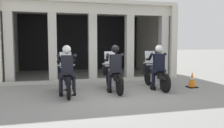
{
  "coord_description": "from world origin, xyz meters",
  "views": [
    {
      "loc": [
        -2.02,
        -7.46,
        1.65
      ],
      "look_at": [
        0.0,
        0.44,
        0.91
      ],
      "focal_mm": 37.32,
      "sensor_mm": 36.0,
      "label": 1
    }
  ],
  "objects_px": {
    "police_officer_right": "(158,63)",
    "traffic_cone_flank": "(192,80)",
    "motorcycle_center": "(113,76)",
    "police_officer_left": "(67,66)",
    "motorcycle_left": "(67,78)",
    "motorcycle_right": "(155,74)",
    "police_officer_center": "(115,64)"
  },
  "relations": [
    {
      "from": "traffic_cone_flank",
      "to": "police_officer_right",
      "type": "bearing_deg",
      "value": -178.82
    },
    {
      "from": "motorcycle_left",
      "to": "police_officer_right",
      "type": "xyz_separation_m",
      "value": [
        3.19,
        -0.11,
        0.44
      ]
    },
    {
      "from": "motorcycle_center",
      "to": "police_officer_center",
      "type": "distance_m",
      "value": 0.52
    },
    {
      "from": "police_officer_left",
      "to": "traffic_cone_flank",
      "type": "height_order",
      "value": "police_officer_left"
    },
    {
      "from": "motorcycle_left",
      "to": "motorcycle_right",
      "type": "bearing_deg",
      "value": -0.65
    },
    {
      "from": "motorcycle_left",
      "to": "police_officer_right",
      "type": "relative_size",
      "value": 1.29
    },
    {
      "from": "police_officer_center",
      "to": "police_officer_right",
      "type": "xyz_separation_m",
      "value": [
        1.6,
        0.04,
        0.0
      ]
    },
    {
      "from": "traffic_cone_flank",
      "to": "motorcycle_left",
      "type": "bearing_deg",
      "value": 178.95
    },
    {
      "from": "police_officer_left",
      "to": "motorcycle_center",
      "type": "xyz_separation_m",
      "value": [
        1.6,
        0.41,
        -0.44
      ]
    },
    {
      "from": "motorcycle_center",
      "to": "traffic_cone_flank",
      "type": "distance_m",
      "value": 3.0
    },
    {
      "from": "motorcycle_right",
      "to": "police_officer_center",
      "type": "bearing_deg",
      "value": -166.3
    },
    {
      "from": "police_officer_left",
      "to": "police_officer_right",
      "type": "height_order",
      "value": "same"
    },
    {
      "from": "motorcycle_center",
      "to": "police_officer_right",
      "type": "height_order",
      "value": "police_officer_right"
    },
    {
      "from": "police_officer_center",
      "to": "motorcycle_right",
      "type": "bearing_deg",
      "value": 10.78
    },
    {
      "from": "police_officer_right",
      "to": "traffic_cone_flank",
      "type": "distance_m",
      "value": 1.53
    },
    {
      "from": "motorcycle_right",
      "to": "traffic_cone_flank",
      "type": "height_order",
      "value": "motorcycle_right"
    },
    {
      "from": "police_officer_right",
      "to": "traffic_cone_flank",
      "type": "height_order",
      "value": "police_officer_right"
    },
    {
      "from": "motorcycle_left",
      "to": "police_officer_center",
      "type": "relative_size",
      "value": 1.29
    },
    {
      "from": "police_officer_left",
      "to": "police_officer_right",
      "type": "bearing_deg",
      "value": -0.65
    },
    {
      "from": "police_officer_left",
      "to": "motorcycle_center",
      "type": "distance_m",
      "value": 1.71
    },
    {
      "from": "motorcycle_left",
      "to": "motorcycle_right",
      "type": "relative_size",
      "value": 1.0
    },
    {
      "from": "traffic_cone_flank",
      "to": "police_officer_left",
      "type": "bearing_deg",
      "value": -177.5
    },
    {
      "from": "motorcycle_center",
      "to": "traffic_cone_flank",
      "type": "xyz_separation_m",
      "value": [
        2.98,
        -0.21,
        -0.21
      ]
    },
    {
      "from": "traffic_cone_flank",
      "to": "motorcycle_center",
      "type": "bearing_deg",
      "value": 175.89
    },
    {
      "from": "motorcycle_center",
      "to": "traffic_cone_flank",
      "type": "relative_size",
      "value": 3.46
    },
    {
      "from": "motorcycle_left",
      "to": "traffic_cone_flank",
      "type": "height_order",
      "value": "motorcycle_left"
    },
    {
      "from": "police_officer_right",
      "to": "traffic_cone_flank",
      "type": "bearing_deg",
      "value": 3.41
    },
    {
      "from": "police_officer_center",
      "to": "traffic_cone_flank",
      "type": "distance_m",
      "value": 3.05
    },
    {
      "from": "motorcycle_right",
      "to": "police_officer_right",
      "type": "bearing_deg",
      "value": -88.03
    },
    {
      "from": "police_officer_center",
      "to": "traffic_cone_flank",
      "type": "bearing_deg",
      "value": 0.64
    },
    {
      "from": "motorcycle_left",
      "to": "police_officer_center",
      "type": "bearing_deg",
      "value": -9.2
    },
    {
      "from": "police_officer_left",
      "to": "traffic_cone_flank",
      "type": "relative_size",
      "value": 2.69
    }
  ]
}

